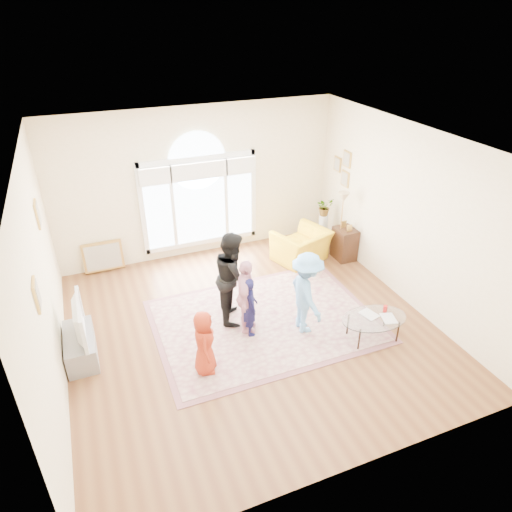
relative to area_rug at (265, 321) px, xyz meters
name	(u,v)px	position (x,y,z in m)	size (l,w,h in m)	color
ground	(251,327)	(-0.29, -0.06, -0.01)	(6.00, 6.00, 0.00)	brown
room_shell	(201,188)	(-0.28, 2.77, 1.56)	(6.00, 6.00, 6.00)	#F5E8C3
area_rug	(265,321)	(0.00, 0.00, 0.00)	(3.60, 2.60, 0.02)	#BFA894
rug_border	(265,321)	(0.00, 0.00, 0.00)	(3.80, 2.80, 0.01)	#855158
tv_console	(81,346)	(-3.04, 0.24, 0.20)	(0.45, 1.00, 0.42)	gray
television	(75,320)	(-3.03, 0.24, 0.71)	(0.17, 1.03, 0.59)	black
coffee_table	(374,319)	(1.48, -1.09, 0.39)	(1.17, 0.81, 0.54)	silver
armchair	(301,246)	(1.58, 1.72, 0.34)	(1.07, 0.93, 0.69)	yellow
side_cabinet	(345,244)	(2.49, 1.46, 0.34)	(0.40, 0.50, 0.70)	black
floor_lamp	(343,203)	(2.41, 1.54, 1.27)	(0.28, 0.28, 1.51)	black
plant_pedestal	(323,229)	(2.41, 2.27, 0.34)	(0.20, 0.20, 0.70)	white
potted_plant	(325,207)	(2.41, 2.27, 0.90)	(0.37, 0.32, 0.41)	#33722D
leaning_picture	(106,271)	(-2.42, 2.84, -0.01)	(0.80, 0.05, 0.62)	tan
child_red	(204,343)	(-1.31, -0.79, 0.54)	(0.52, 0.34, 1.06)	#A12D16
child_navy	(250,306)	(-0.35, -0.20, 0.54)	(0.39, 0.25, 1.06)	#13133C
child_black	(233,277)	(-0.45, 0.33, 0.83)	(0.80, 0.62, 1.65)	black
child_pink	(246,297)	(-0.39, -0.11, 0.68)	(0.79, 0.33, 1.34)	#EDA2BB
child_blue	(306,293)	(0.55, -0.45, 0.74)	(0.94, 0.54, 1.45)	#68A8E7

